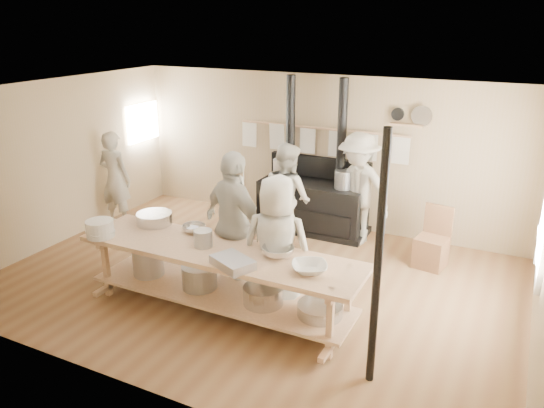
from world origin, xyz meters
name	(u,v)px	position (x,y,z in m)	size (l,w,h in m)	color
ground	(255,281)	(0.00, 0.00, 0.00)	(7.00, 7.00, 0.00)	brown
room_shell	(253,169)	(0.00, 0.00, 1.62)	(7.00, 7.00, 7.00)	tan
left_opening	(143,122)	(-3.45, 2.00, 1.60)	(0.00, 0.90, 0.90)	white
stove	(313,201)	(-0.01, 2.12, 0.52)	(1.90, 0.75, 2.60)	black
towel_rail	(321,138)	(0.00, 2.40, 1.56)	(3.00, 0.04, 0.47)	tan
back_wall_shelf	(411,118)	(1.46, 2.43, 2.00)	(0.63, 0.14, 0.32)	tan
prep_table	(219,274)	(-0.01, -0.90, 0.52)	(3.60, 0.90, 0.85)	tan
support_post	(378,264)	(2.05, -1.35, 1.30)	(0.08, 0.08, 2.60)	black
cook_far_left	(115,179)	(-3.15, 0.81, 0.84)	(0.61, 0.40, 1.68)	#BCB8A6
cook_left	(287,198)	(-0.06, 1.20, 0.86)	(0.83, 0.65, 1.71)	#BCB8A6
cook_center	(277,246)	(0.61, -0.55, 0.88)	(0.86, 0.56, 1.76)	#BCB8A6
cook_right	(235,225)	(-0.07, -0.39, 0.97)	(1.14, 0.47, 1.94)	#BCB8A6
cook_by_window	(358,189)	(0.82, 1.95, 0.91)	(1.17, 0.67, 1.81)	#BCB8A6
chair	(431,249)	(2.10, 1.58, 0.27)	(0.49, 0.49, 0.90)	brown
bowl_white_a	(101,234)	(-1.55, -1.23, 0.89)	(0.34, 0.34, 0.08)	white
bowl_steel_a	(194,228)	(-0.58, -0.57, 0.90)	(0.30, 0.30, 0.09)	silver
bowl_white_b	(309,268)	(1.20, -0.96, 0.90)	(0.39, 0.39, 0.10)	white
bowl_steel_b	(278,251)	(0.72, -0.75, 0.91)	(0.38, 0.38, 0.12)	silver
roasting_pan	(233,263)	(0.39, -1.23, 0.90)	(0.48, 0.32, 0.11)	#B2B2B7
mixing_bowl_large	(154,218)	(-1.21, -0.57, 0.93)	(0.48, 0.48, 0.15)	silver
bucket_galv	(203,238)	(-0.22, -0.90, 0.95)	(0.23, 0.23, 0.21)	gray
deep_bowl_enamel	(100,229)	(-1.55, -1.23, 0.96)	(0.35, 0.35, 0.22)	white
pitcher	(274,240)	(0.58, -0.57, 0.96)	(0.13, 0.13, 0.21)	white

